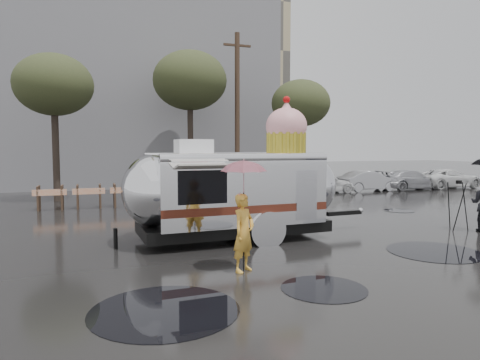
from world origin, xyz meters
name	(u,v)px	position (x,y,z in m)	size (l,w,h in m)	color
ground	(325,251)	(0.00, 0.00, 0.00)	(120.00, 120.00, 0.00)	black
puddles	(298,244)	(-0.30, 0.85, 0.01)	(12.57, 9.70, 0.01)	black
grey_building	(110,94)	(-4.00, 24.00, 6.50)	(22.00, 12.00, 13.00)	slate
utility_pole	(237,111)	(2.50, 14.00, 4.62)	(1.60, 0.28, 9.00)	#473323
tree_left	(54,86)	(-7.00, 13.00, 5.48)	(3.64, 3.64, 6.95)	#382D26
tree_mid	(190,81)	(0.00, 15.00, 6.34)	(4.20, 4.20, 8.03)	#382D26
tree_right	(301,104)	(6.00, 13.00, 5.06)	(3.36, 3.36, 6.42)	#382D26
barricade_row	(89,196)	(-5.55, 9.96, 0.52)	(4.30, 0.80, 1.00)	#473323
parked_cars	(394,178)	(11.78, 12.00, 0.72)	(13.20, 1.90, 1.50)	silver
airstream_trailer	(237,187)	(-1.59, 2.13, 1.45)	(7.69, 3.10, 4.14)	silver
person_left	(244,233)	(-2.49, -0.97, 0.81)	(0.58, 0.39, 1.62)	gold
umbrella_pink	(244,178)	(-2.49, -0.97, 1.94)	(1.16, 1.16, 2.34)	#D27C8F
tripod	(458,200)	(5.26, 0.98, 0.94)	(0.59, 0.65, 1.57)	black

